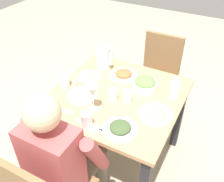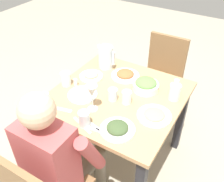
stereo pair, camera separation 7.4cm
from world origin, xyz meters
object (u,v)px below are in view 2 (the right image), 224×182
at_px(dining_table, 117,107).
at_px(wine_glass, 92,93).
at_px(water_pitcher, 106,57).
at_px(salt_shaker, 76,82).
at_px(water_glass_far_right, 45,99).
at_px(plate_yoghurt, 82,94).
at_px(water_glass_near_left, 113,95).
at_px(plate_rice_curry, 125,75).
at_px(water_glass_center, 127,97).
at_px(salad_bowl, 146,85).
at_px(diner_near, 60,155).
at_px(plate_dolmas, 117,128).
at_px(plate_beans, 91,75).
at_px(chair_far, 162,74).
at_px(water_glass_near_right, 84,119).
at_px(oil_carafe, 175,92).
at_px(water_glass_far_left, 66,79).
at_px(plate_fries, 154,115).

height_order(dining_table, wine_glass, wine_glass).
bearing_deg(water_pitcher, salt_shaker, -99.26).
bearing_deg(dining_table, water_glass_far_right, -136.47).
xyz_separation_m(dining_table, salt_shaker, (-0.34, -0.06, 0.15)).
xyz_separation_m(plate_yoghurt, water_glass_near_left, (0.21, 0.07, 0.03)).
height_order(plate_rice_curry, water_glass_near_left, water_glass_near_left).
bearing_deg(water_glass_center, salad_bowl, 77.07).
bearing_deg(plate_yoghurt, water_glass_far_right, -127.06).
xyz_separation_m(salad_bowl, water_glass_center, (-0.05, -0.21, 0.01)).
relative_size(diner_near, water_glass_near_left, 12.98).
height_order(salad_bowl, plate_dolmas, salad_bowl).
bearing_deg(plate_beans, water_glass_center, -19.23).
relative_size(plate_dolmas, plate_rice_curry, 0.98).
distance_m(diner_near, plate_beans, 0.73).
height_order(chair_far, water_pitcher, water_pitcher).
bearing_deg(plate_dolmas, salad_bowl, 93.84).
xyz_separation_m(water_glass_center, water_glass_near_right, (-0.12, -0.33, 0.01)).
distance_m(salad_bowl, oil_carafe, 0.22).
relative_size(chair_far, water_glass_far_right, 9.33).
bearing_deg(chair_far, wine_glass, -96.75).
distance_m(wine_glass, salt_shaker, 0.34).
bearing_deg(dining_table, plate_dolmas, -60.12).
relative_size(chair_far, water_glass_center, 9.05).
xyz_separation_m(plate_beans, plate_rice_curry, (0.23, 0.15, 0.00)).
distance_m(plate_dolmas, water_glass_center, 0.28).
xyz_separation_m(wine_glass, salt_shaker, (-0.27, 0.17, -0.11)).
height_order(water_glass_near_left, wine_glass, wine_glass).
bearing_deg(chair_far, diner_near, -94.87).
bearing_deg(water_glass_far_right, water_glass_near_left, 37.40).
bearing_deg(water_glass_far_right, water_glass_far_left, 96.41).
bearing_deg(water_glass_near_left, water_glass_far_left, -176.06).
bearing_deg(diner_near, plate_beans, 109.19).
xyz_separation_m(dining_table, plate_beans, (-0.30, 0.09, 0.13)).
bearing_deg(water_pitcher, water_glass_center, -41.24).
xyz_separation_m(plate_yoghurt, water_glass_far_left, (-0.19, 0.05, 0.04)).
height_order(water_glass_near_left, water_glass_center, water_glass_center).
xyz_separation_m(diner_near, plate_fries, (0.39, 0.51, 0.11)).
relative_size(diner_near, salt_shaker, 21.32).
xyz_separation_m(dining_table, diner_near, (-0.06, -0.59, 0.02)).
bearing_deg(water_glass_near_left, dining_table, 91.10).
xyz_separation_m(diner_near, wine_glass, (-0.00, 0.36, 0.24)).
xyz_separation_m(plate_dolmas, water_glass_center, (-0.08, 0.27, 0.03)).
xyz_separation_m(plate_rice_curry, water_glass_far_left, (-0.34, -0.34, 0.04)).
distance_m(water_pitcher, water_glass_center, 0.51).
bearing_deg(wine_glass, water_glass_near_left, 67.80).
bearing_deg(plate_rice_curry, salt_shaker, -131.63).
distance_m(diner_near, plate_yoghurt, 0.49).
xyz_separation_m(plate_fries, oil_carafe, (0.04, 0.25, 0.04)).
relative_size(plate_yoghurt, water_glass_near_right, 2.04).
relative_size(plate_rice_curry, oil_carafe, 1.37).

